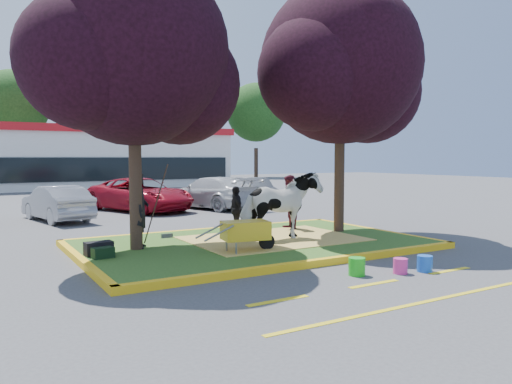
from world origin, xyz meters
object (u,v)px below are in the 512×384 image
calf (244,231)px  bucket_green (357,267)px  cow (280,206)px  bucket_pink (400,266)px  car_silver (57,203)px  handler (139,210)px  wheelbarrow (246,231)px  bucket_blue (425,264)px

calf → bucket_green: (0.32, -3.76, -0.21)m
cow → bucket_pink: 3.73m
bucket_green → car_silver: (-3.49, 11.39, 0.45)m
handler → wheelbarrow: size_ratio=0.97×
calf → car_silver: size_ratio=0.29×
handler → bucket_pink: bearing=-116.9°
calf → bucket_green: calf is taller
calf → bucket_blue: calf is taller
bucket_blue → wheelbarrow: bearing=129.8°
bucket_blue → car_silver: (-4.83, 11.83, 0.46)m
calf → bucket_pink: (1.13, -4.07, -0.23)m
calf → handler: size_ratio=0.61×
cow → bucket_green: cow is taller
bucket_green → bucket_pink: size_ratio=1.15×
handler → wheelbarrow: bearing=-109.3°
calf → bucket_pink: 4.23m
wheelbarrow → cow: bearing=41.4°
wheelbarrow → car_silver: 9.32m
bucket_green → bucket_blue: 1.41m
bucket_pink → car_silver: car_silver is taller
cow → bucket_blue: cow is taller
car_silver → bucket_pink: bearing=99.1°
wheelbarrow → bucket_blue: wheelbarrow is taller
calf → bucket_green: size_ratio=3.17×
cow → car_silver: size_ratio=0.54×
bucket_pink → car_silver: bearing=110.2°
wheelbarrow → car_silver: bearing=115.6°
bucket_pink → handler: bearing=130.0°
calf → car_silver: bearing=117.8°
cow → bucket_pink: size_ratio=6.94×
calf → bucket_blue: bearing=-63.3°
cow → bucket_green: bearing=172.9°
handler → bucket_green: handler is taller
bucket_green → bucket_pink: bearing=-20.6°
cow → wheelbarrow: size_ratio=1.13×
handler → cow: bearing=-80.1°
handler → wheelbarrow: (1.83, -1.67, -0.40)m
car_silver → wheelbarrow: bearing=94.3°
bucket_blue → car_silver: size_ratio=0.08×
calf → wheelbarrow: size_ratio=0.59×
cow → calf: (-0.77, 0.46, -0.63)m
cow → bucket_green: (-0.46, -3.30, -0.84)m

